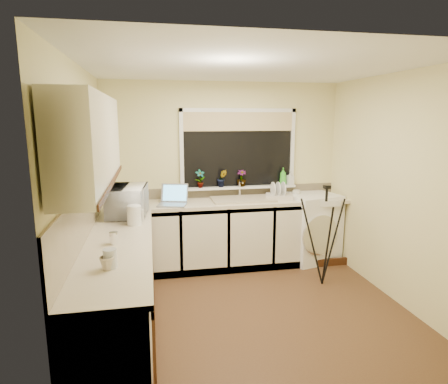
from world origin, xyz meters
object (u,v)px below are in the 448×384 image
laptop (173,199)px  kettle (134,216)px  glass_jug (110,259)px  dish_rack (279,197)px  plant_b (222,178)px  cup_back (296,193)px  plant_a (200,179)px  soap_bottle_green (283,176)px  plant_c (241,178)px  washing_machine (310,227)px  steel_jar (114,238)px  soap_bottle_clear (290,178)px  tripod (324,236)px  cup_left (107,263)px  microwave (128,201)px

laptop → kettle: bearing=-102.4°
glass_jug → dish_rack: bearing=45.9°
plant_b → cup_back: 1.06m
laptop → plant_a: (0.38, 0.26, 0.21)m
plant_a → soap_bottle_green: bearing=1.2°
plant_c → plant_a: bearing=-179.0°
washing_machine → plant_b: (-1.22, 0.18, 0.70)m
steel_jar → soap_bottle_clear: size_ratio=0.55×
laptop → glass_jug: bearing=-91.2°
tripod → cup_back: (-0.01, 0.90, 0.34)m
washing_machine → soap_bottle_green: bearing=138.0°
dish_rack → tripod: size_ratio=0.30×
cup_back → laptop: bearing=-174.3°
cup_left → tripod: bearing=29.3°
washing_machine → tripod: tripod is taller
kettle → plant_b: (1.13, 1.14, 0.17)m
tripod → plant_a: plant_a is taller
kettle → steel_jar: kettle is taller
microwave → plant_c: bearing=-58.0°
cup_left → steel_jar: bearing=90.3°
cup_left → kettle: bearing=82.6°
kettle → laptop: bearing=62.6°
kettle → cup_left: kettle is taller
plant_b → soap_bottle_green: bearing=0.8°
plant_b → soap_bottle_clear: 0.97m
dish_rack → steel_jar: (-2.03, -1.52, 0.03)m
soap_bottle_green → glass_jug: bearing=-133.0°
plant_b → plant_c: 0.27m
washing_machine → soap_bottle_clear: size_ratio=4.90×
microwave → plant_a: size_ratio=2.41×
kettle → plant_a: size_ratio=0.77×
dish_rack → plant_a: size_ratio=1.45×
plant_b → soap_bottle_green: soap_bottle_green is taller
plant_a → cup_left: 2.50m
tripod → glass_jug: tripod is taller
kettle → plant_c: plant_c is taller
plant_b → steel_jar: bearing=-126.7°
washing_machine → laptop: (-1.90, -0.10, 0.50)m
plant_c → cup_back: 0.80m
plant_a → washing_machine: bearing=-6.1°
cup_left → soap_bottle_green: bearing=47.1°
plant_c → cup_left: (-1.55, -2.30, -0.21)m
steel_jar → plant_a: plant_a is taller
steel_jar → washing_machine: bearing=31.7°
microwave → steel_jar: bearing=-178.4°
cup_back → soap_bottle_clear: bearing=121.8°
laptop → microwave: 0.71m
soap_bottle_clear → cup_back: size_ratio=1.73×
kettle → cup_left: size_ratio=1.82×
plant_b → plant_a: bearing=-177.7°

